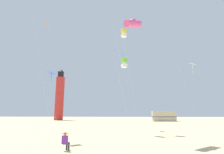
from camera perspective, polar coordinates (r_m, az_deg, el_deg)
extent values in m
cube|color=#722D99|center=(12.67, -14.57, -18.53)|extent=(0.39, 0.32, 0.52)
sphere|color=#9E704C|center=(12.63, -14.49, -16.82)|extent=(0.20, 0.20, 0.20)
cylinder|color=#2D2D38|center=(12.80, -13.81, -19.57)|extent=(0.24, 0.38, 0.13)
cylinder|color=#2D2D38|center=(12.97, -13.42, -20.50)|extent=(0.11, 0.11, 0.42)
cylinder|color=#2D2D38|center=(12.90, -14.42, -19.48)|extent=(0.24, 0.38, 0.13)
cylinder|color=#2D2D38|center=(13.06, -14.03, -20.41)|extent=(0.11, 0.11, 0.42)
cylinder|color=silver|center=(24.50, -19.23, -6.87)|extent=(3.42, 1.14, 7.88)
cube|color=blue|center=(26.80, -18.41, 1.28)|extent=(1.22, 1.22, 0.40)
cylinder|color=blue|center=(26.68, -18.50, -0.08)|extent=(0.04, 0.04, 1.10)
cylinder|color=silver|center=(24.71, 23.09, -5.57)|extent=(1.74, 2.12, 8.79)
cube|color=white|center=(26.58, 23.91, 3.80)|extent=(1.22, 1.22, 0.40)
cylinder|color=white|center=(26.43, 24.02, 2.43)|extent=(0.04, 0.04, 1.10)
cylinder|color=silver|center=(27.78, 2.93, -3.38)|extent=(2.54, 0.52, 12.24)
cube|color=#1EB2D1|center=(30.43, 3.33, 7.79)|extent=(1.22, 1.22, 0.40)
cylinder|color=#1EB2D1|center=(30.23, 3.34, 6.63)|extent=(0.04, 0.04, 1.10)
cylinder|color=silver|center=(16.22, 3.94, 0.40)|extent=(2.42, 1.88, 11.24)
cylinder|color=#E54C8C|center=(19.28, 6.58, 16.29)|extent=(2.08, 2.40, 1.48)
sphere|color=#E54C8C|center=(19.35, 6.57, 16.68)|extent=(0.76, 0.76, 0.76)
cylinder|color=silver|center=(18.98, -21.11, 0.44)|extent=(2.36, 1.08, 11.90)
cube|color=orange|center=(22.08, -20.00, 15.09)|extent=(1.22, 1.22, 0.40)
cylinder|color=orange|center=(21.81, -20.12, 13.56)|extent=(0.04, 0.04, 1.10)
cylinder|color=silver|center=(23.75, 5.75, -0.36)|extent=(2.21, 1.51, 13.59)
cube|color=yellow|center=(27.01, 3.74, 14.24)|extent=(0.82, 0.82, 0.44)
cube|color=white|center=(26.72, 3.76, 12.88)|extent=(0.82, 0.82, 0.44)
cylinder|color=silver|center=(21.33, 3.37, -6.05)|extent=(1.86, 0.47, 8.53)
cube|color=#72D12D|center=(23.10, 3.82, 5.23)|extent=(0.82, 0.82, 0.44)
cube|color=white|center=(22.91, 3.84, 3.55)|extent=(0.82, 0.82, 0.44)
cylinder|color=red|center=(62.39, -16.15, -6.43)|extent=(2.80, 2.80, 14.00)
cylinder|color=black|center=(63.47, -15.76, 0.69)|extent=(2.00, 2.00, 1.80)
cone|color=black|center=(63.76, -15.70, 1.92)|extent=(2.20, 2.20, 1.00)
cube|color=#C6B28C|center=(53.93, 15.92, -11.74)|extent=(6.47, 2.50, 2.80)
cube|color=#4C608C|center=(53.93, 15.92, -11.89)|extent=(6.51, 2.54, 0.24)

